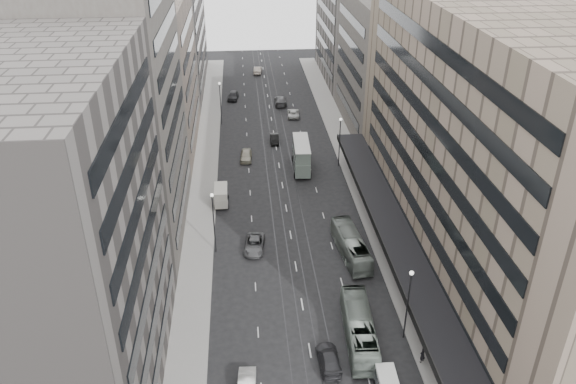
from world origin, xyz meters
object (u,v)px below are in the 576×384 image
object	(u,v)px
bus_far	(351,245)
pedestrian	(423,355)
bus_near	(359,328)
panel_van	(221,195)
double_decker	(301,155)
sedan_2	(254,245)

from	to	relation	value
bus_far	pedestrian	bearing A→B (deg)	95.04
bus_near	panel_van	size ratio (longest dim) A/B	2.63
double_decker	pedestrian	distance (m)	43.39
sedan_2	double_decker	bearing A→B (deg)	76.26
bus_near	sedan_2	distance (m)	19.68
panel_van	pedestrian	xyz separation A→B (m)	(19.71, -32.56, -0.39)
bus_far	pedestrian	distance (m)	18.67
sedan_2	pedestrian	world-z (taller)	pedestrian
bus_far	double_decker	distance (m)	24.74
bus_far	panel_van	bearing A→B (deg)	-47.19
bus_far	pedestrian	xyz separation A→B (m)	(3.53, -18.33, -0.42)
panel_van	sedan_2	bearing A→B (deg)	-70.45
panel_van	pedestrian	distance (m)	38.07
panel_van	bus_near	bearing A→B (deg)	-64.23
pedestrian	panel_van	bearing A→B (deg)	-97.86
bus_near	panel_van	bearing A→B (deg)	-60.30
double_decker	pedestrian	bearing A→B (deg)	-78.15
sedan_2	pedestrian	size ratio (longest dim) A/B	2.84
bus_near	bus_far	xyz separation A→B (m)	(1.92, 14.70, -0.06)
sedan_2	bus_near	bearing A→B (deg)	-52.91
sedan_2	pedestrian	bearing A→B (deg)	-46.50
double_decker	panel_van	world-z (taller)	double_decker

